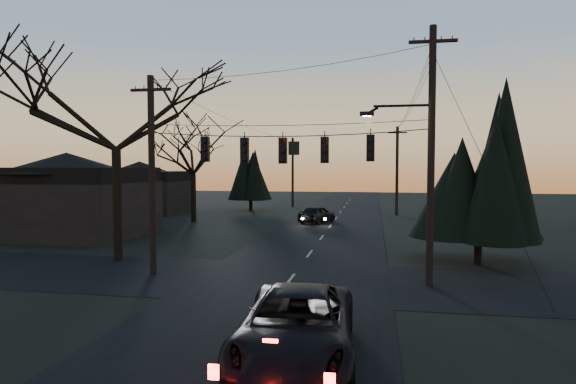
% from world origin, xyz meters
% --- Properties ---
extents(main_road, '(8.00, 120.00, 0.02)m').
position_xyz_m(main_road, '(0.00, 20.00, 0.01)').
color(main_road, black).
rests_on(main_road, ground).
extents(cross_road, '(60.00, 7.00, 0.02)m').
position_xyz_m(cross_road, '(0.00, 10.00, 0.01)').
color(cross_road, black).
rests_on(cross_road, ground).
extents(utility_pole_right, '(5.00, 0.30, 10.00)m').
position_xyz_m(utility_pole_right, '(5.50, 10.00, 0.00)').
color(utility_pole_right, black).
rests_on(utility_pole_right, ground).
extents(utility_pole_left, '(1.80, 0.30, 8.50)m').
position_xyz_m(utility_pole_left, '(-6.00, 10.00, 0.00)').
color(utility_pole_left, black).
rests_on(utility_pole_left, ground).
extents(utility_pole_far_r, '(1.80, 0.30, 8.50)m').
position_xyz_m(utility_pole_far_r, '(5.50, 38.00, 0.00)').
color(utility_pole_far_r, black).
rests_on(utility_pole_far_r, ground).
extents(utility_pole_far_l, '(0.30, 0.30, 8.00)m').
position_xyz_m(utility_pole_far_l, '(-6.00, 46.00, 0.00)').
color(utility_pole_far_l, black).
rests_on(utility_pole_far_l, ground).
extents(span_signal_assembly, '(11.50, 0.44, 1.47)m').
position_xyz_m(span_signal_assembly, '(-0.24, 10.00, 5.34)').
color(span_signal_assembly, black).
rests_on(span_signal_assembly, ground).
extents(bare_tree_left, '(9.42, 9.42, 10.98)m').
position_xyz_m(bare_tree_left, '(-9.10, 12.56, 7.68)').
color(bare_tree_left, black).
rests_on(bare_tree_left, ground).
extents(evergreen_right, '(4.75, 4.75, 7.79)m').
position_xyz_m(evergreen_right, '(8.26, 14.81, 4.49)').
color(evergreen_right, black).
rests_on(evergreen_right, ground).
extents(bare_tree_dist, '(7.74, 7.74, 8.01)m').
position_xyz_m(bare_tree_dist, '(-11.59, 29.07, 5.60)').
color(bare_tree_dist, black).
rests_on(bare_tree_dist, ground).
extents(evergreen_dist, '(4.03, 4.03, 6.00)m').
position_xyz_m(evergreen_dist, '(-9.47, 39.97, 3.59)').
color(evergreen_dist, black).
rests_on(evergreen_dist, ground).
extents(house_left_near, '(10.00, 8.00, 5.60)m').
position_xyz_m(house_left_near, '(-17.00, 20.00, 2.80)').
color(house_left_near, black).
rests_on(house_left_near, ground).
extents(house_left_far, '(9.00, 7.00, 5.20)m').
position_xyz_m(house_left_far, '(-20.00, 36.00, 2.60)').
color(house_left_far, black).
rests_on(house_left_far, ground).
extents(suv_near, '(3.06, 6.04, 1.64)m').
position_xyz_m(suv_near, '(1.56, 1.98, 0.82)').
color(suv_near, black).
rests_on(suv_near, ground).
extents(sedan_oncoming_a, '(3.07, 4.61, 1.46)m').
position_xyz_m(sedan_oncoming_a, '(-1.28, 30.17, 0.73)').
color(sedan_oncoming_a, black).
rests_on(sedan_oncoming_a, ground).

